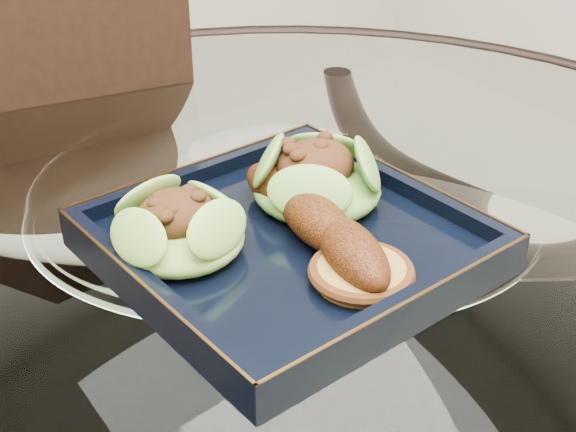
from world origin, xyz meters
TOP-DOWN VIEW (x-y plane):
  - dining_table at (-0.00, -0.00)m, footprint 1.13×1.13m
  - dining_chair at (-0.12, 0.29)m, footprint 0.53×0.53m
  - navy_plate at (-0.02, -0.04)m, footprint 0.29×0.29m
  - lettuce_wrap_left at (-0.10, -0.00)m, footprint 0.12×0.12m
  - lettuce_wrap_right at (0.03, -0.01)m, footprint 0.15×0.15m
  - roasted_plantain at (-0.01, -0.05)m, footprint 0.06×0.20m
  - crumb_patty at (-0.01, -0.12)m, footprint 0.08×0.08m

SIDE VIEW (x-z plane):
  - dining_chair at x=-0.12m, z-range 0.06..1.11m
  - dining_table at x=0.00m, z-range 0.21..0.98m
  - navy_plate at x=-0.02m, z-range 0.76..0.78m
  - crumb_patty at x=-0.01m, z-range 0.78..0.80m
  - lettuce_wrap_left at x=-0.10m, z-range 0.78..0.82m
  - roasted_plantain at x=-0.01m, z-range 0.78..0.82m
  - lettuce_wrap_right at x=0.03m, z-range 0.78..0.82m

